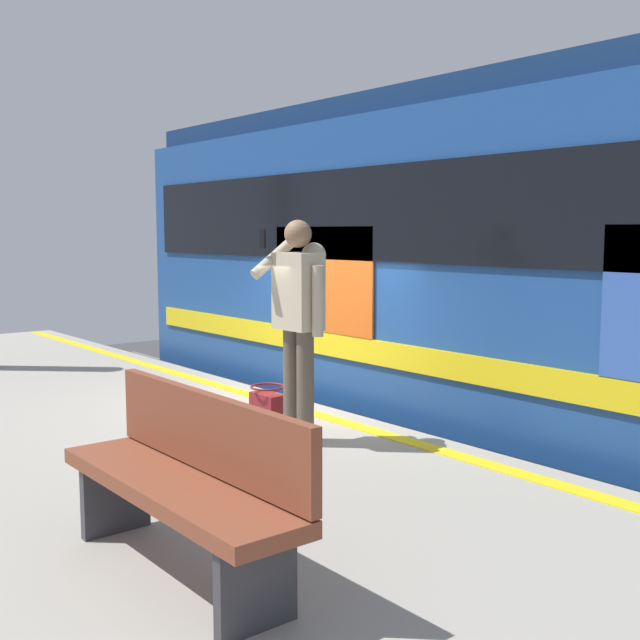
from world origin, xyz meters
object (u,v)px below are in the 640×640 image
(train_carriage, at_px, (577,257))
(passenger, at_px, (299,312))
(bench, at_px, (186,476))
(handbag, at_px, (268,409))

(train_carriage, xyz_separation_m, passenger, (0.67, 2.85, -0.39))
(train_carriage, relative_size, bench, 6.40)
(passenger, distance_m, handbag, 1.04)
(train_carriage, bearing_deg, passenger, 76.76)
(passenger, bearing_deg, bench, 129.17)
(train_carriage, relative_size, passenger, 6.29)
(train_carriage, xyz_separation_m, handbag, (1.19, 2.80, -1.29))
(handbag, height_order, bench, bench)
(handbag, bearing_deg, train_carriage, -113.10)
(train_carriage, xyz_separation_m, bench, (-0.88, 4.75, -0.97))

